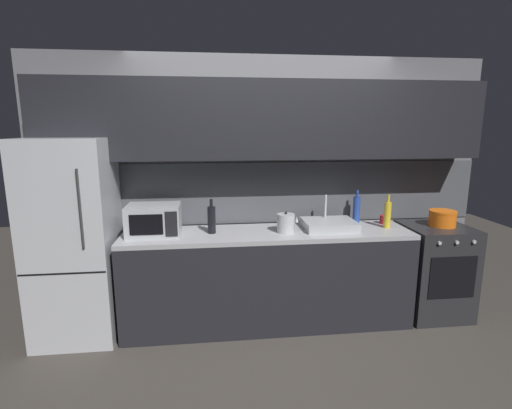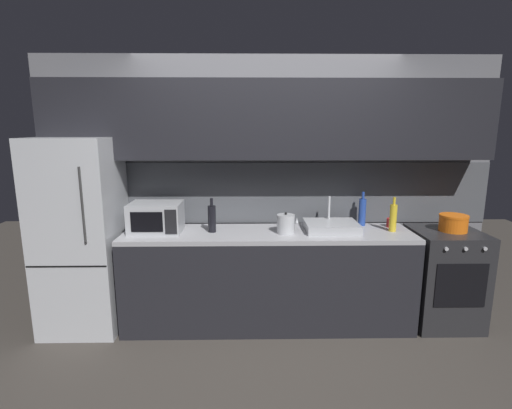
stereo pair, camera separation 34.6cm
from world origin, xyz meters
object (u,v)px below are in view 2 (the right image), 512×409
Objects in this scene: mug_red at (391,223)px; cooking_pot at (453,223)px; kettle at (286,224)px; oven_range at (443,277)px; refrigerator at (81,235)px; microwave at (156,217)px; wine_bottle_yellow at (393,217)px; wine_bottle_blue at (362,212)px; wine_bottle_dark at (212,218)px.

cooking_pot is at bearing -16.08° from mug_red.
oven_range is at bearing 1.72° from kettle.
refrigerator is 3.81× the size of microwave.
microwave is 2.16m from wine_bottle_yellow.
kettle is 1.54m from cooking_pot.
kettle is 0.62× the size of wine_bottle_yellow.
kettle is (1.17, -0.06, -0.05)m from microwave.
microwave is 1.45× the size of wine_bottle_yellow.
wine_bottle_yellow reaches higher than oven_range.
wine_bottle_blue is at bearing 4.84° from refrigerator.
wine_bottle_yellow reaches higher than cooking_pot.
microwave is (-2.67, 0.02, 0.58)m from oven_range.
kettle is 0.59× the size of wine_bottle_blue.
wine_bottle_blue is (-0.22, 0.22, 0.01)m from wine_bottle_yellow.
microwave is 1.17m from kettle.
wine_bottle_yellow is at bearing -0.16° from wine_bottle_dark.
kettle is at bearing -4.64° from wine_bottle_dark.
kettle is at bearing -169.18° from mug_red.
oven_range is at bearing -16.82° from wine_bottle_blue.
wine_bottle_yellow is at bearing 179.68° from cooking_pot.
kettle is (-1.50, -0.05, 0.54)m from oven_range.
kettle is at bearing -178.28° from oven_range.
wine_bottle_dark is at bearing 179.80° from cooking_pot.
microwave is at bearing 176.84° from kettle.
wine_bottle_yellow reaches higher than kettle.
mug_red is at bearing 2.98° from refrigerator.
wine_bottle_yellow is 1.65m from wine_bottle_dark.
mug_red is 0.34× the size of cooking_pot.
mug_red is at bearing 4.79° from wine_bottle_dark.
wine_bottle_yellow is 1.26× the size of cooking_pot.
refrigerator is 2.84m from wine_bottle_yellow.
refrigerator is 3.38m from oven_range.
microwave reaches higher than oven_range.
microwave reaches higher than kettle.
kettle reaches higher than cooking_pot.
mug_red is (1.69, 0.14, -0.08)m from wine_bottle_dark.
kettle is at bearing -160.70° from wine_bottle_blue.
oven_range is 10.55× the size of mug_red.
wine_bottle_yellow is at bearing 179.50° from oven_range.
kettle is at bearing -178.28° from cooking_pot.
wine_bottle_yellow is at bearing 2.88° from kettle.
wine_bottle_dark is (1.19, 0.01, 0.15)m from refrigerator.
wine_bottle_yellow is 0.96× the size of wine_bottle_blue.
wine_bottle_dark is (-1.65, 0.00, -0.00)m from wine_bottle_yellow.
oven_range is 1.59m from kettle.
refrigerator is 3.40m from cooking_pot.
cooking_pot is (2.71, -0.02, -0.06)m from microwave.
oven_range is 2.89× the size of wine_bottle_dark.
kettle is 0.63× the size of wine_bottle_dark.
wine_bottle_dark is 1.70m from mug_red.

